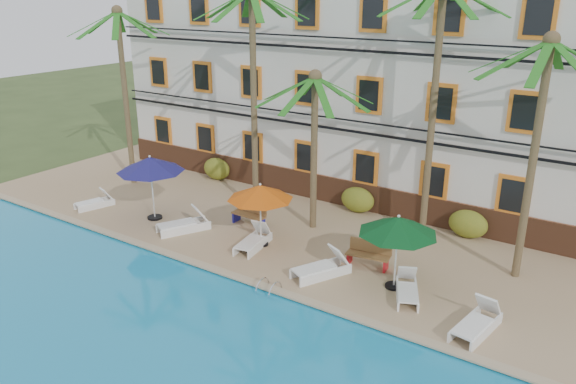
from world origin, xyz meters
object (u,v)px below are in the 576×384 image
Objects in this scene: palm_e at (538,126)px; palm_c at (314,126)px; palm_d at (436,81)px; umbrella_green at (398,226)px; umbrella_red at (260,193)px; palm_b at (253,73)px; pool_ladder at (269,291)px; lounger_d at (322,267)px; lounger_e at (407,289)px; bench_right at (369,254)px; lounger_a at (95,202)px; umbrella_blue at (150,165)px; lounger_f at (477,322)px; bench_left at (250,213)px; lounger_c at (253,240)px; palm_a at (123,73)px; lounger_b at (184,223)px.

palm_c is at bearing -178.11° from palm_e.
umbrella_green is at bearing -80.80° from palm_d.
umbrella_red is at bearing 177.96° from umbrella_green.
palm_b is 12.46× the size of pool_ladder.
lounger_d is at bearing -54.38° from palm_c.
bench_right is (-1.93, 1.21, 0.20)m from lounger_e.
lounger_a reaches higher than pool_ladder.
palm_d is (7.07, 1.26, 0.14)m from palm_b.
umbrella_blue is 8.61m from lounger_d.
palm_b is 0.97× the size of palm_d.
pool_ladder is (-3.22, -2.43, -2.15)m from umbrella_green.
palm_b reaches higher than lounger_f.
palm_e reaches higher than umbrella_red.
lounger_d is at bearing -24.56° from bench_left.
bench_right is (-0.67, -3.34, -5.55)m from palm_d.
palm_b is at bearing -179.86° from palm_e.
palm_e is 14.38m from umbrella_blue.
umbrella_red reaches higher than lounger_a.
lounger_a is 0.85× the size of lounger_f.
palm_b is 6.76m from lounger_c.
palm_d is (14.35, 1.69, 0.65)m from palm_a.
palm_d is at bearing 124.53° from lounger_f.
umbrella_green is at bearing -20.86° from palm_b.
umbrella_red is 1.62× the size of bench_left.
umbrella_blue is 4.49m from bench_left.
palm_e is at bearing 19.92° from lounger_c.
lounger_d is at bearing -13.87° from palm_a.
palm_d is 5.04× the size of lounger_e.
umbrella_green is 1.17× the size of lounger_b.
palm_e is 4.00× the size of lounger_c.
umbrella_green is 1.22× the size of lounger_f.
pool_ladder is (2.23, -2.62, -2.09)m from umbrella_red.
umbrella_green is 7.35m from bench_left.
palm_b reaches higher than bench_right.
palm_c reaches higher than umbrella_blue.
lounger_d is (11.49, 0.13, 0.06)m from lounger_a.
umbrella_red is at bearing -50.14° from palm_b.
palm_e reaches higher than lounger_b.
umbrella_red is at bearing -170.60° from bench_right.
pool_ladder is at bearing -44.37° from lounger_c.
umbrella_red is (9.58, -2.33, -3.28)m from palm_a.
palm_d reaches higher than lounger_f.
lounger_f is (11.68, -0.60, -0.01)m from lounger_b.
palm_e is 5.10× the size of bench_right.
palm_c is 6.40m from lounger_b.
palm_b is 8.64m from bench_right.
lounger_f is (-0.13, -4.03, -4.81)m from palm_e.
lounger_b is 7.51m from bench_right.
pool_ladder is at bearing -19.70° from lounger_b.
palm_b is 1.47× the size of palm_c.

